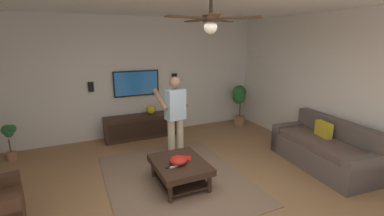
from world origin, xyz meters
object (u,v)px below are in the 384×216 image
object	(u,v)px
remote_white	(174,166)
wall_speaker_right	(91,87)
tv	(136,83)
potted_plant_tall	(239,97)
media_console	(141,126)
book	(184,159)
vase_round	(151,110)
remote_black	(170,167)
ceiling_fan	(211,21)
potted_plant_short	(9,137)
bowl	(178,160)
wall_speaker_left	(174,78)
couch	(324,150)
person_standing	(175,113)
coffee_table	(180,168)

from	to	relation	value
remote_white	wall_speaker_right	world-z (taller)	wall_speaker_right
tv	potted_plant_tall	world-z (taller)	tv
media_console	potted_plant_tall	size ratio (longest dim) A/B	1.56
book	vase_round	xyz separation A→B (m)	(2.39, -0.14, 0.24)
remote_white	vase_round	distance (m)	2.59
media_console	remote_black	xyz separation A→B (m)	(-2.52, 0.18, 0.14)
wall_speaker_right	ceiling_fan	size ratio (longest dim) A/B	0.19
remote_white	potted_plant_short	bearing A→B (deg)	-54.46
remote_white	media_console	bearing A→B (deg)	-103.68
tv	potted_plant_short	distance (m)	2.78
potted_plant_tall	ceiling_fan	size ratio (longest dim) A/B	0.93
media_console	tv	distance (m)	1.04
potted_plant_tall	book	world-z (taller)	potted_plant_tall
wall_speaker_right	vase_round	bearing A→B (deg)	-100.22
ceiling_fan	tv	bearing A→B (deg)	2.97
remote_black	bowl	bearing A→B (deg)	8.02
tv	wall_speaker_left	size ratio (longest dim) A/B	4.93
book	wall_speaker_left	size ratio (longest dim) A/B	1.00
vase_round	wall_speaker_left	world-z (taller)	wall_speaker_left
media_console	couch	bearing A→B (deg)	42.68
book	tv	bearing A→B (deg)	117.24
potted_plant_tall	person_standing	bearing A→B (deg)	118.67
vase_round	wall_speaker_right	xyz separation A→B (m)	(0.23, 1.30, 0.62)
media_console	remote_black	bearing A→B (deg)	-4.16
media_console	potted_plant_short	world-z (taller)	potted_plant_short
coffee_table	bowl	xyz separation A→B (m)	(-0.07, 0.05, 0.17)
person_standing	remote_black	xyz separation A→B (m)	(-1.07, 0.51, -0.52)
coffee_table	ceiling_fan	distance (m)	2.33
remote_black	media_console	bearing A→B (deg)	76.05
person_standing	ceiling_fan	size ratio (longest dim) A/B	1.40
bowl	ceiling_fan	world-z (taller)	ceiling_fan
bowl	remote_black	distance (m)	0.18
bowl	ceiling_fan	xyz separation A→B (m)	(-0.63, -0.19, 2.05)
book	wall_speaker_left	distance (m)	2.92
remote_white	remote_black	distance (m)	0.06
coffee_table	potted_plant_short	world-z (taller)	potted_plant_short
bowl	ceiling_fan	size ratio (longest dim) A/B	0.23
couch	tv	size ratio (longest dim) A/B	1.83
person_standing	book	distance (m)	1.07
wall_speaker_left	wall_speaker_right	size ratio (longest dim) A/B	1.00
tv	potted_plant_short	xyz separation A→B (m)	(-0.39, 2.62, -0.83)
person_standing	wall_speaker_right	distance (m)	2.20
person_standing	wall_speaker_right	xyz separation A→B (m)	(1.71, 1.35, 0.34)
bowl	wall_speaker_left	size ratio (longest dim) A/B	1.24
book	potted_plant_short	bearing A→B (deg)	165.60
potted_plant_short	vase_round	bearing A→B (deg)	-86.66
person_standing	potted_plant_short	bearing A→B (deg)	56.00
wall_speaker_right	bowl	bearing A→B (deg)	-159.69
coffee_table	ceiling_fan	world-z (taller)	ceiling_fan
remote_white	remote_black	world-z (taller)	same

